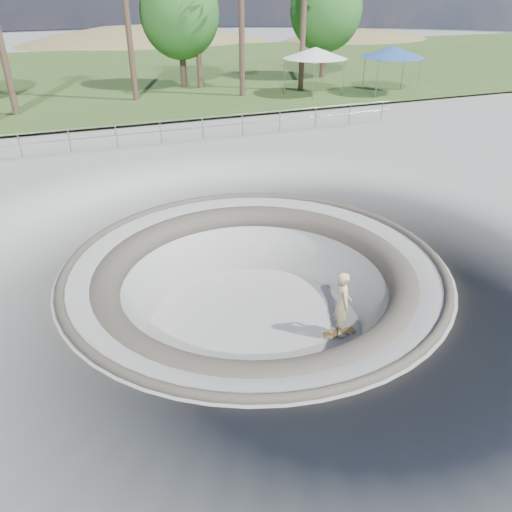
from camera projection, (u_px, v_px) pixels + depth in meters
name	position (u px, v px, depth m)	size (l,w,h in m)	color
ground	(255.00, 264.00, 13.46)	(180.00, 180.00, 0.00)	gray
skate_bowl	(255.00, 320.00, 14.33)	(14.00, 14.00, 4.10)	gray
grass_strip	(106.00, 73.00, 41.18)	(180.00, 36.00, 0.12)	#3B5421
distant_hills	(123.00, 105.00, 64.81)	(103.20, 45.00, 28.60)	olive
safety_railing	(161.00, 132.00, 22.95)	(25.00, 0.06, 1.03)	gray
skateboard	(340.00, 332.00, 13.80)	(0.90, 0.30, 0.09)	brown
skater	(343.00, 303.00, 13.34)	(0.69, 0.45, 1.90)	#D0BC86
canopy_white	(315.00, 53.00, 31.75)	(5.51, 5.51, 2.91)	gray
canopy_blue	(393.00, 52.00, 32.12)	(5.60, 5.60, 2.93)	gray
bushy_tree_mid	(180.00, 14.00, 33.38)	(5.34, 4.85, 7.70)	brown
bushy_tree_right	(326.00, 10.00, 36.80)	(5.44, 4.94, 7.85)	brown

